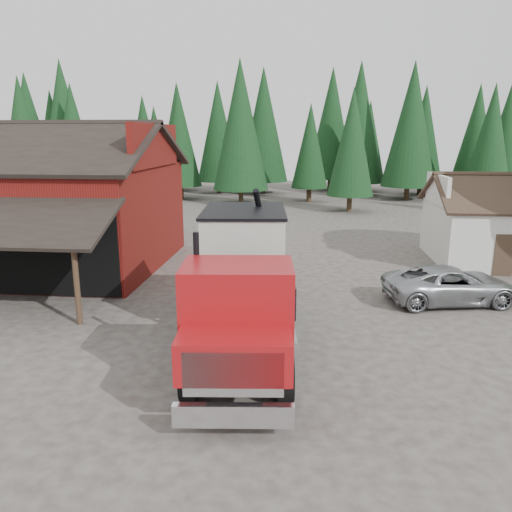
{
  "coord_description": "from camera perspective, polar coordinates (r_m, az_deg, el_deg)",
  "views": [
    {
      "loc": [
        2.18,
        -13.68,
        6.45
      ],
      "look_at": [
        0.29,
        5.43,
        1.8
      ],
      "focal_mm": 35.0,
      "sensor_mm": 36.0,
      "label": 1
    }
  ],
  "objects": [
    {
      "name": "ground",
      "position": [
        15.29,
        -3.16,
        -11.37
      ],
      "size": [
        120.0,
        120.0,
        0.0
      ],
      "primitive_type": "plane",
      "color": "#403732",
      "rests_on": "ground"
    },
    {
      "name": "red_barn",
      "position": [
        27.28,
        -23.39,
        4.57
      ],
      "size": [
        12.8,
        13.63,
        7.18
      ],
      "color": "maroon",
      "rests_on": "ground"
    },
    {
      "name": "conifer_backdrop",
      "position": [
        56.1,
        3.41,
        6.99
      ],
      "size": [
        76.0,
        16.0,
        16.0
      ],
      "primitive_type": null,
      "color": "black",
      "rests_on": "ground"
    },
    {
      "name": "near_pine_a",
      "position": [
        48.19,
        -25.08,
        12.3
      ],
      "size": [
        4.4,
        4.4,
        11.4
      ],
      "color": "#382619",
      "rests_on": "ground"
    },
    {
      "name": "near_pine_b",
      "position": [
        43.85,
        10.91,
        12.64
      ],
      "size": [
        3.96,
        3.96,
        10.4
      ],
      "color": "#382619",
      "rests_on": "ground"
    },
    {
      "name": "near_pine_d",
      "position": [
        48.09,
        -1.79,
        14.73
      ],
      "size": [
        5.28,
        5.28,
        13.4
      ],
      "color": "#382619",
      "rests_on": "ground"
    },
    {
      "name": "feed_truck",
      "position": [
        15.37,
        -1.54,
        -2.48
      ],
      "size": [
        3.74,
        10.59,
        4.69
      ],
      "rotation": [
        0.0,
        0.0,
        0.09
      ],
      "color": "black",
      "rests_on": "ground"
    },
    {
      "name": "silver_car",
      "position": [
        21.12,
        21.43,
        -3.08
      ],
      "size": [
        5.57,
        3.29,
        1.45
      ],
      "primitive_type": "imported",
      "rotation": [
        0.0,
        0.0,
        1.75
      ],
      "color": "#A4A7AB",
      "rests_on": "ground"
    }
  ]
}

